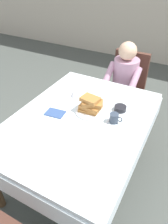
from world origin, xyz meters
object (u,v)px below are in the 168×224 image
at_px(breakfast_stack, 91,104).
at_px(spoon_near_edge, 70,130).
at_px(dining_table_main, 80,126).
at_px(knife_right_of_plate, 109,119).
at_px(fork_left_of_plate, 72,107).
at_px(diner_person, 124,79).
at_px(chair_diner, 127,84).
at_px(cup_coffee, 114,118).
at_px(syrup_pitcher, 74,93).
at_px(plate_breakfast, 91,111).
at_px(bowl_butter, 120,108).

height_order(breakfast_stack, spoon_near_edge, breakfast_stack).
xyz_separation_m(dining_table_main, knife_right_of_plate, (0.23, 0.11, 0.09)).
xyz_separation_m(dining_table_main, fork_left_of_plate, (-0.15, 0.11, 0.09)).
relative_size(diner_person, spoon_near_edge, 7.47).
distance_m(chair_diner, diner_person, 0.21).
bearing_deg(dining_table_main, chair_diner, 87.51).
relative_size(cup_coffee, syrup_pitcher, 1.41).
relative_size(diner_person, knife_right_of_plate, 5.60).
height_order(chair_diner, cup_coffee, chair_diner).
distance_m(chair_diner, spoon_near_edge, 1.37).
distance_m(cup_coffee, knife_right_of_plate, 0.07).
height_order(syrup_pitcher, spoon_near_edge, syrup_pitcher).
relative_size(plate_breakfast, cup_coffee, 2.48).
height_order(chair_diner, spoon_near_edge, chair_diner).
distance_m(syrup_pitcher, knife_right_of_plate, 0.49).
bearing_deg(dining_table_main, breakfast_stack, 73.91).
xyz_separation_m(fork_left_of_plate, spoon_near_edge, (0.16, -0.29, 0.00)).
height_order(diner_person, plate_breakfast, diner_person).
relative_size(chair_diner, knife_right_of_plate, 4.65).
bearing_deg(fork_left_of_plate, spoon_near_edge, -150.77).
relative_size(dining_table_main, cup_coffee, 13.49).
xyz_separation_m(breakfast_stack, fork_left_of_plate, (-0.19, -0.02, -0.08)).
bearing_deg(syrup_pitcher, fork_left_of_plate, -66.32).
distance_m(bowl_butter, syrup_pitcher, 0.49).
relative_size(plate_breakfast, breakfast_stack, 1.30).
relative_size(chair_diner, cup_coffee, 8.23).
relative_size(plate_breakfast, spoon_near_edge, 1.87).
distance_m(diner_person, cup_coffee, 0.96).
bearing_deg(bowl_butter, cup_coffee, -85.85).
relative_size(plate_breakfast, fork_left_of_plate, 1.56).
xyz_separation_m(syrup_pitcher, knife_right_of_plate, (0.46, -0.18, -0.04)).
xyz_separation_m(chair_diner, plate_breakfast, (-0.01, -1.04, 0.22)).
xyz_separation_m(breakfast_stack, bowl_butter, (0.23, 0.14, -0.06)).
relative_size(dining_table_main, diner_person, 1.36).
height_order(knife_right_of_plate, spoon_near_edge, same).
xyz_separation_m(syrup_pitcher, spoon_near_edge, (0.23, -0.47, -0.04)).
bearing_deg(chair_diner, bowl_butter, 103.72).
bearing_deg(cup_coffee, bowl_butter, 94.15).
relative_size(chair_diner, fork_left_of_plate, 5.17).
height_order(chair_diner, breakfast_stack, chair_diner).
distance_m(diner_person, syrup_pitcher, 0.78).
relative_size(plate_breakfast, bowl_butter, 2.55).
distance_m(dining_table_main, chair_diner, 1.18).
xyz_separation_m(diner_person, cup_coffee, (0.23, -0.92, 0.11)).
bearing_deg(breakfast_stack, spoon_near_edge, -95.19).
xyz_separation_m(cup_coffee, fork_left_of_plate, (-0.43, 0.02, -0.04)).
relative_size(cup_coffee, fork_left_of_plate, 0.63).
distance_m(dining_table_main, knife_right_of_plate, 0.27).
relative_size(breakfast_stack, fork_left_of_plate, 1.20).
xyz_separation_m(cup_coffee, knife_right_of_plate, (-0.05, 0.02, -0.04)).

